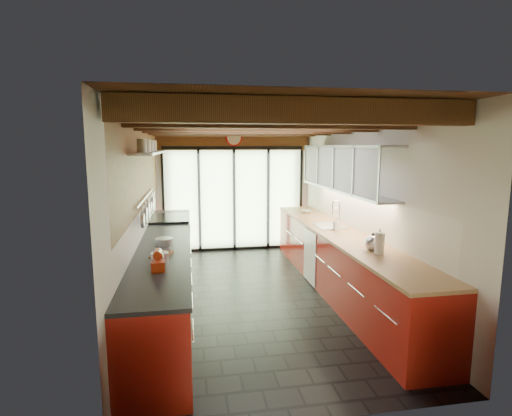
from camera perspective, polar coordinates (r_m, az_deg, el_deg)
name	(u,v)px	position (r m, az deg, el deg)	size (l,w,h in m)	color
ground	(256,296)	(6.03, -0.02, -12.44)	(5.50, 5.50, 0.00)	black
room_shell	(256,184)	(5.64, -0.03, 3.41)	(5.50, 5.50, 5.50)	silver
ceiling_beams	(252,127)	(5.99, -0.65, 11.47)	(3.14, 5.06, 4.90)	#593316
glass_door	(234,172)	(8.30, -3.16, 5.21)	(2.95, 0.10, 2.90)	#C6EAAD
left_counter	(166,270)	(5.81, -12.67, -8.67)	(0.68, 5.00, 0.92)	#A71D13
range_stove	(171,245)	(7.20, -12.10, -5.14)	(0.66, 0.90, 0.97)	silver
right_counter	(339,261)	(6.21, 11.74, -7.49)	(0.68, 5.00, 0.92)	#A71D13
sink_assembly	(331,224)	(6.46, 10.71, -2.26)	(0.45, 0.52, 0.43)	silver
upper_cabinets_right	(344,168)	(6.31, 12.48, 5.58)	(0.34, 3.00, 3.00)	silver
left_wall_fixtures	(149,171)	(5.75, -14.97, 5.13)	(0.28, 2.60, 0.96)	silver
stand_mixer	(158,262)	(4.29, -13.80, -7.43)	(0.15, 0.24, 0.22)	red
pot_large	(160,258)	(4.51, -13.59, -6.96)	(0.19, 0.19, 0.12)	silver
pot_small	(164,242)	(5.32, -12.99, -4.69)	(0.23, 0.23, 0.09)	silver
cutting_board	(162,254)	(4.83, -13.32, -6.46)	(0.21, 0.30, 0.03)	brown
kettle	(373,242)	(5.11, 16.34, -4.70)	(0.22, 0.26, 0.24)	silver
paper_towel	(380,243)	(4.95, 17.24, -4.86)	(0.14, 0.14, 0.31)	white
soap_bottle	(337,224)	(6.18, 11.48, -2.23)	(0.09, 0.09, 0.20)	silver
bowl	(306,212)	(7.69, 7.17, -0.52)	(0.19, 0.19, 0.05)	silver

